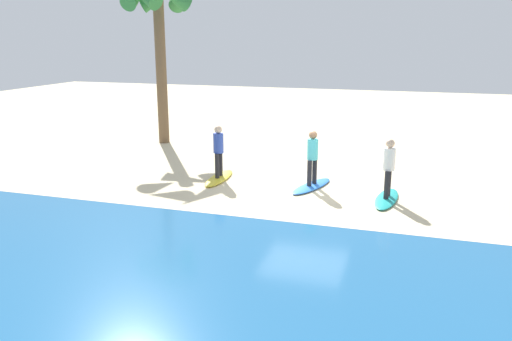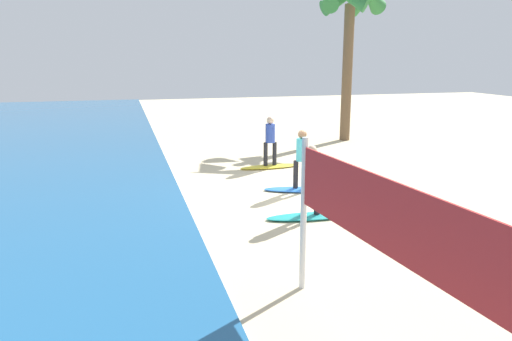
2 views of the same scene
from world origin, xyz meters
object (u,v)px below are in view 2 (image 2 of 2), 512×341
at_px(surfer_blue, 302,155).
at_px(surfboard_yellow, 270,166).
at_px(surfer_teal, 311,175).
at_px(palm_tree, 350,14).
at_px(surfboard_teal, 310,216).
at_px(surfboard_blue, 301,189).
at_px(surfer_yellow, 270,138).

height_order(surfer_blue, surfboard_yellow, surfer_blue).
xyz_separation_m(surfer_blue, surfboard_yellow, (3.00, -0.00, -0.99)).
bearing_deg(surfer_teal, palm_tree, -29.48).
relative_size(surfboard_teal, surfer_teal, 1.28).
distance_m(surfboard_teal, palm_tree, 12.32).
bearing_deg(surfboard_teal, surfboard_yellow, -92.13).
bearing_deg(surfboard_blue, surfer_yellow, -73.03).
xyz_separation_m(surfboard_teal, surfer_blue, (2.24, -0.62, 0.99)).
bearing_deg(surfboard_yellow, surfboard_blue, 87.37).
bearing_deg(surfboard_yellow, surfboard_teal, 80.68).
distance_m(surfer_yellow, palm_tree, 7.88).
xyz_separation_m(surfer_teal, surfer_blue, (2.24, -0.62, 0.00)).
xyz_separation_m(surfboard_yellow, palm_tree, (4.41, -4.84, 5.37)).
relative_size(surfer_blue, surfboard_yellow, 0.78).
distance_m(surfer_blue, surfboard_yellow, 3.16).
height_order(surfboard_blue, surfboard_yellow, same).
bearing_deg(surfer_blue, palm_tree, -33.15).
bearing_deg(surfer_blue, surfboard_yellow, -0.05).
bearing_deg(surfer_teal, surfboard_teal, 0.00).
distance_m(surfboard_teal, surfer_teal, 0.99).
bearing_deg(surfboard_blue, surfer_blue, 0.00).
relative_size(surfer_yellow, palm_tree, 0.24).
height_order(surfer_blue, surfer_yellow, same).
height_order(surfer_teal, surfboard_yellow, surfer_teal).
xyz_separation_m(surfboard_teal, palm_tree, (9.65, -5.46, 5.37)).
bearing_deg(surfer_blue, surfer_yellow, -0.05).
xyz_separation_m(surfboard_teal, surfer_teal, (0.00, 0.00, 0.99)).
bearing_deg(palm_tree, surfboard_blue, 146.85).
relative_size(surfer_teal, surfer_blue, 1.00).
height_order(surfboard_yellow, palm_tree, palm_tree).
bearing_deg(surfboard_teal, surfer_yellow, -92.13).
bearing_deg(surfer_yellow, surfboard_teal, 173.26).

